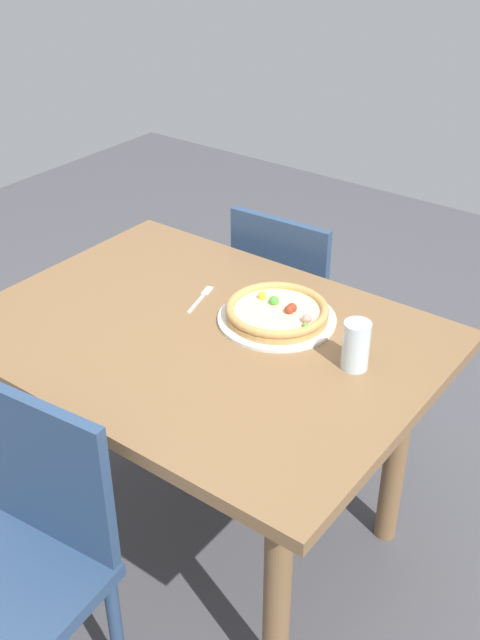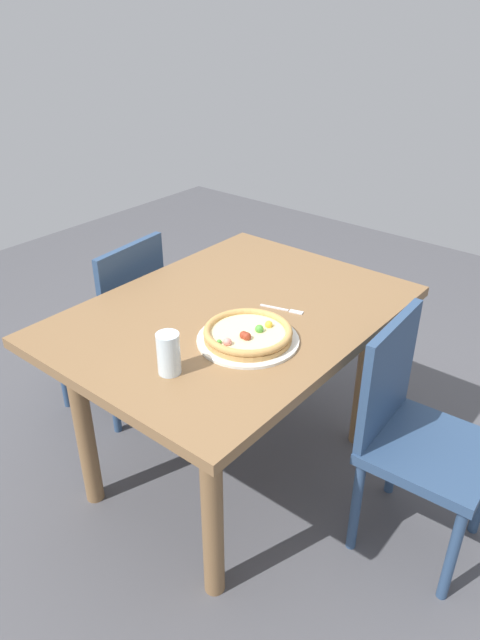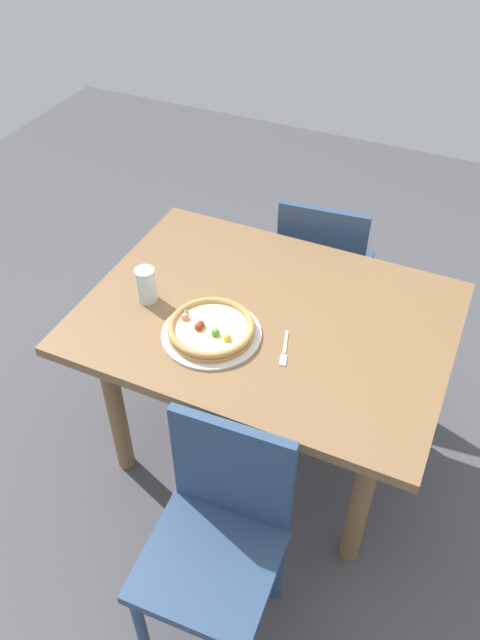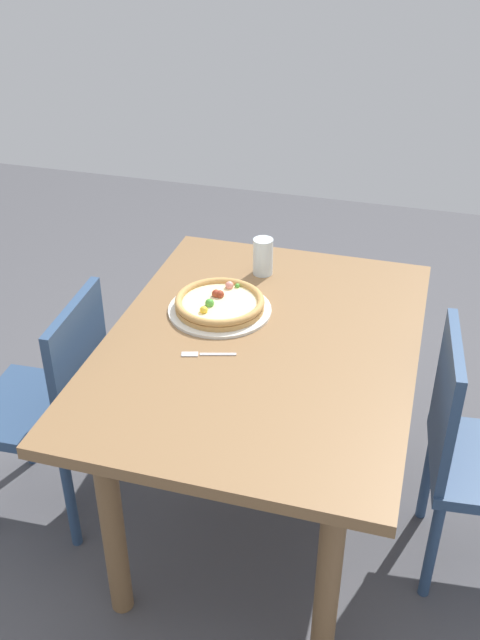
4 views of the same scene
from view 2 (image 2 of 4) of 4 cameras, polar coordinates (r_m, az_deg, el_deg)
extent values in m
plane|color=#4C4C51|center=(2.55, -0.61, -14.38)|extent=(6.00, 6.00, 0.00)
cube|color=olive|center=(2.10, -0.72, 0.51)|extent=(1.28, 0.95, 0.04)
cylinder|color=olive|center=(2.79, 0.69, -0.61)|extent=(0.07, 0.07, 0.73)
cylinder|color=olive|center=(2.25, -15.30, -10.23)|extent=(0.07, 0.07, 0.73)
cylinder|color=olive|center=(2.50, 12.31, -5.27)|extent=(0.07, 0.07, 0.73)
cylinder|color=olive|center=(1.88, -2.78, -18.61)|extent=(0.07, 0.07, 0.73)
cylinder|color=navy|center=(2.88, -17.29, -4.86)|extent=(0.04, 0.04, 0.41)
cylinder|color=navy|center=(3.06, -12.52, -1.97)|extent=(0.04, 0.04, 0.41)
cylinder|color=navy|center=(2.66, -12.48, -7.28)|extent=(0.04, 0.04, 0.41)
cylinder|color=navy|center=(2.85, -7.68, -3.98)|extent=(0.04, 0.04, 0.41)
cube|color=navy|center=(2.74, -13.00, -0.51)|extent=(0.44, 0.44, 0.04)
cube|color=navy|center=(2.51, -10.62, 2.86)|extent=(0.38, 0.07, 0.42)
cylinder|color=navy|center=(2.09, 20.38, -21.09)|extent=(0.04, 0.04, 0.41)
cylinder|color=navy|center=(2.38, 15.18, -12.60)|extent=(0.04, 0.04, 0.41)
cylinder|color=navy|center=(2.15, 11.47, -17.71)|extent=(0.04, 0.04, 0.41)
cube|color=navy|center=(2.08, 18.50, -12.23)|extent=(0.42, 0.42, 0.04)
cube|color=navy|center=(1.98, 14.56, -5.39)|extent=(0.38, 0.05, 0.42)
cylinder|color=silver|center=(1.90, 0.79, -1.98)|extent=(0.34, 0.34, 0.01)
cylinder|color=tan|center=(1.89, 0.80, -1.62)|extent=(0.29, 0.29, 0.02)
cylinder|color=beige|center=(1.89, 0.80, -1.31)|extent=(0.26, 0.26, 0.01)
torus|color=tan|center=(1.88, 0.80, -1.13)|extent=(0.30, 0.30, 0.02)
sphere|color=gold|center=(1.92, 2.88, -0.45)|extent=(0.03, 0.03, 0.03)
sphere|color=maroon|center=(1.85, 0.69, -1.66)|extent=(0.03, 0.03, 0.03)
sphere|color=maroon|center=(1.85, 0.37, -1.52)|extent=(0.03, 0.03, 0.03)
sphere|color=#4C9E38|center=(1.89, 1.94, -0.90)|extent=(0.03, 0.03, 0.03)
sphere|color=#4C9E38|center=(1.83, -2.08, -2.19)|extent=(0.02, 0.02, 0.02)
sphere|color=#E58C7F|center=(1.82, -1.27, -2.21)|extent=(0.03, 0.03, 0.03)
cube|color=silver|center=(2.11, 3.43, 1.24)|extent=(0.04, 0.11, 0.00)
cube|color=silver|center=(2.08, 5.62, 0.80)|extent=(0.03, 0.05, 0.00)
cylinder|color=silver|center=(1.73, -7.13, -3.33)|extent=(0.07, 0.07, 0.13)
camera|label=1|loc=(2.56, -50.05, 23.28)|focal=42.22mm
camera|label=3|loc=(2.06, 58.48, 30.52)|focal=34.70mm
camera|label=4|loc=(3.61, 14.78, 32.64)|focal=40.65mm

